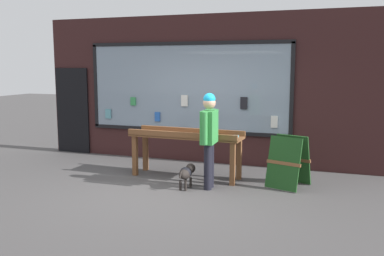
# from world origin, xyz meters

# --- Properties ---
(ground_plane) EXTENTS (40.00, 40.00, 0.00)m
(ground_plane) POSITION_xyz_m (0.00, 0.00, 0.00)
(ground_plane) COLOR #474444
(shopfront_facade) EXTENTS (8.03, 0.29, 3.27)m
(shopfront_facade) POSITION_xyz_m (-0.08, 2.39, 1.63)
(shopfront_facade) COLOR #331919
(shopfront_facade) RESTS_ON ground_plane
(display_table_main) EXTENTS (2.22, 0.67, 0.93)m
(display_table_main) POSITION_xyz_m (0.00, 0.94, 0.74)
(display_table_main) COLOR brown
(display_table_main) RESTS_ON ground_plane
(person_browsing) EXTENTS (0.24, 0.67, 1.70)m
(person_browsing) POSITION_xyz_m (0.65, 0.36, 1.00)
(person_browsing) COLOR black
(person_browsing) RESTS_ON ground_plane
(small_dog) EXTENTS (0.22, 0.60, 0.41)m
(small_dog) POSITION_xyz_m (0.27, 0.23, 0.28)
(small_dog) COLOR black
(small_dog) RESTS_ON ground_plane
(sandwich_board_sign) EXTENTS (0.77, 0.82, 0.92)m
(sandwich_board_sign) POSITION_xyz_m (1.96, 0.96, 0.47)
(sandwich_board_sign) COLOR #193F19
(sandwich_board_sign) RESTS_ON ground_plane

